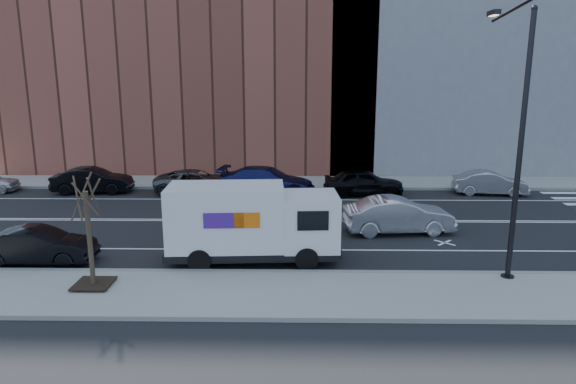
{
  "coord_description": "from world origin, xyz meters",
  "views": [
    {
      "loc": [
        -0.31,
        -24.13,
        6.95
      ],
      "look_at": [
        -0.71,
        0.15,
        1.4
      ],
      "focal_mm": 32.0,
      "sensor_mm": 36.0,
      "label": 1
    }
  ],
  "objects": [
    {
      "name": "ground",
      "position": [
        0.0,
        0.0,
        0.0
      ],
      "size": [
        120.0,
        120.0,
        0.0
      ],
      "primitive_type": "plane",
      "color": "black",
      "rests_on": "ground"
    },
    {
      "name": "sidewalk_near",
      "position": [
        0.0,
        -8.8,
        0.07
      ],
      "size": [
        44.0,
        3.6,
        0.15
      ],
      "primitive_type": "cube",
      "color": "gray",
      "rests_on": "ground"
    },
    {
      "name": "sidewalk_far",
      "position": [
        0.0,
        8.8,
        0.07
      ],
      "size": [
        44.0,
        3.6,
        0.15
      ],
      "primitive_type": "cube",
      "color": "gray",
      "rests_on": "ground"
    },
    {
      "name": "curb_near",
      "position": [
        0.0,
        -7.0,
        0.08
      ],
      "size": [
        44.0,
        0.25,
        0.17
      ],
      "primitive_type": "cube",
      "color": "gray",
      "rests_on": "ground"
    },
    {
      "name": "curb_far",
      "position": [
        0.0,
        7.0,
        0.08
      ],
      "size": [
        44.0,
        0.25,
        0.17
      ],
      "primitive_type": "cube",
      "color": "gray",
      "rests_on": "ground"
    },
    {
      "name": "road_markings",
      "position": [
        0.0,
        0.0,
        0.0
      ],
      "size": [
        40.0,
        8.6,
        0.01
      ],
      "primitive_type": null,
      "color": "white",
      "rests_on": "ground"
    },
    {
      "name": "bldg_brick",
      "position": [
        -8.0,
        15.6,
        11.0
      ],
      "size": [
        26.0,
        10.0,
        22.0
      ],
      "primitive_type": "cube",
      "color": "brown",
      "rests_on": "ground"
    },
    {
      "name": "streetlight",
      "position": [
        7.0,
        -6.91,
        5.08
      ],
      "size": [
        0.44,
        4.02,
        9.34
      ],
      "color": "black",
      "rests_on": "ground"
    },
    {
      "name": "street_tree",
      "position": [
        -7.0,
        -8.4,
        1.45
      ],
      "size": [
        1.2,
        1.2,
        3.75
      ],
      "color": "black",
      "rests_on": "ground"
    },
    {
      "name": "fedex_van",
      "position": [
        -2.0,
        -5.6,
        1.55
      ],
      "size": [
        6.6,
        2.61,
        2.96
      ],
      "rotation": [
        0.0,
        0.0,
        0.06
      ],
      "color": "black",
      "rests_on": "ground"
    },
    {
      "name": "far_parked_b",
      "position": [
        -12.57,
        5.86,
        0.76
      ],
      "size": [
        4.75,
        1.96,
        1.53
      ],
      "primitive_type": "imported",
      "rotation": [
        0.0,
        0.0,
        1.65
      ],
      "color": "black",
      "rests_on": "ground"
    },
    {
      "name": "far_parked_c",
      "position": [
        -6.33,
        6.01,
        0.69
      ],
      "size": [
        5.13,
        2.62,
        1.39
      ],
      "primitive_type": "imported",
      "rotation": [
        0.0,
        0.0,
        1.64
      ],
      "color": "#46484D",
      "rests_on": "ground"
    },
    {
      "name": "far_parked_d",
      "position": [
        -2.05,
        5.63,
        0.82
      ],
      "size": [
        5.93,
        3.06,
        1.64
      ],
      "primitive_type": "imported",
      "rotation": [
        0.0,
        0.0,
        1.43
      ],
      "color": "#15194C",
      "rests_on": "ground"
    },
    {
      "name": "far_parked_e",
      "position": [
        3.65,
        5.49,
        0.79
      ],
      "size": [
        4.69,
        1.93,
        1.59
      ],
      "primitive_type": "imported",
      "rotation": [
        0.0,
        0.0,
        1.58
      ],
      "color": "black",
      "rests_on": "ground"
    },
    {
      "name": "far_parked_f",
      "position": [
        11.2,
        5.84,
        0.69
      ],
      "size": [
        4.36,
        1.94,
        1.39
      ],
      "primitive_type": "imported",
      "rotation": [
        0.0,
        0.0,
        1.46
      ],
      "color": "#A3A3A7",
      "rests_on": "ground"
    },
    {
      "name": "driving_sedan",
      "position": [
        4.28,
        -1.85,
        0.8
      ],
      "size": [
        5.0,
        2.14,
        1.6
      ],
      "primitive_type": "imported",
      "rotation": [
        0.0,
        0.0,
        1.66
      ],
      "color": "#B9B8BD",
      "rests_on": "ground"
    },
    {
      "name": "near_parked_rear_a",
      "position": [
        -10.01,
        -6.01,
        0.69
      ],
      "size": [
        4.26,
        1.63,
        1.39
      ],
      "primitive_type": "imported",
      "rotation": [
        0.0,
        0.0,
        1.61
      ],
      "color": "black",
      "rests_on": "ground"
    }
  ]
}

